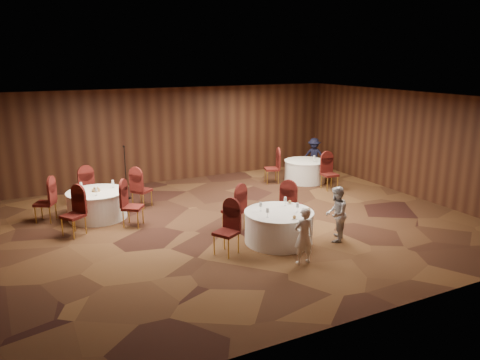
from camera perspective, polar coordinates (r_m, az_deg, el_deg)
name	(u,v)px	position (r m, az deg, el deg)	size (l,w,h in m)	color
ground	(237,224)	(12.17, -0.42, -5.34)	(12.00, 12.00, 0.00)	black
room_shell	(236,149)	(11.65, -0.44, 3.78)	(12.00, 12.00, 12.00)	silver
table_main	(279,227)	(10.93, 4.74, -5.67)	(1.61, 1.61, 0.74)	white
table_left	(97,204)	(13.05, -17.01, -2.87)	(1.56, 1.56, 0.74)	white
table_right	(305,171)	(16.30, 7.93, 1.11)	(1.43, 1.43, 0.74)	white
chairs_main	(252,215)	(11.28, 1.45, -4.30)	(3.02, 1.98, 1.00)	#3D0C0C
chairs_left	(96,200)	(13.02, -17.13, -2.35)	(3.30, 3.02, 1.00)	#3D0C0C
chairs_right	(300,171)	(15.68, 7.33, 1.05)	(1.89, 2.15, 1.00)	#3D0C0C
tabletop_main	(288,207)	(10.82, 5.82, -3.33)	(1.17, 1.13, 0.22)	silver
tabletop_left	(96,188)	(12.94, -17.12, -0.97)	(0.88, 0.77, 0.22)	silver
tabletop_right	(314,157)	(16.05, 9.03, 2.76)	(0.08, 0.08, 0.22)	silver
mic_stand	(126,183)	(14.60, -13.70, -0.38)	(0.24, 0.24, 1.63)	black
woman_a	(304,236)	(9.81, 7.78, -6.76)	(0.44, 0.29, 1.21)	white
woman_b	(336,214)	(11.10, 11.62, -4.08)	(0.64, 0.50, 1.31)	silver
man_c	(314,156)	(17.51, 8.99, 2.95)	(0.85, 0.49, 1.31)	black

